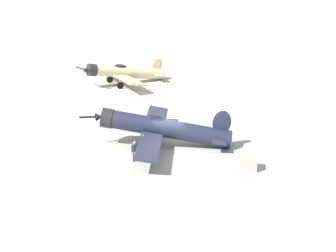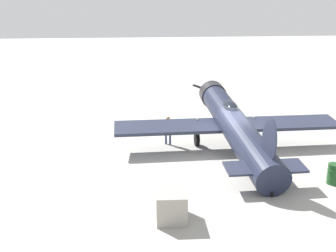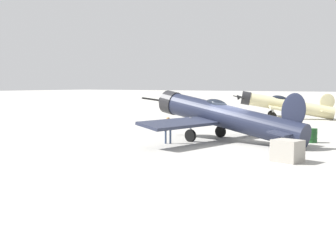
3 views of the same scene
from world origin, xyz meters
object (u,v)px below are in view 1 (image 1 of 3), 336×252
at_px(airplane_foreground, 162,128).
at_px(ground_crew_mechanic, 135,149).
at_px(fuel_drum, 217,129).
at_px(equipment_crate, 248,163).
at_px(airplane_mid_apron, 124,72).

relative_size(airplane_foreground, ground_crew_mechanic, 7.63).
bearing_deg(fuel_drum, airplane_foreground, 25.19).
height_order(airplane_foreground, ground_crew_mechanic, airplane_foreground).
distance_m(airplane_foreground, equipment_crate, 8.04).
relative_size(airplane_mid_apron, equipment_crate, 7.10).
bearing_deg(equipment_crate, airplane_mid_apron, -71.59).
height_order(airplane_foreground, fuel_drum, airplane_foreground).
distance_m(ground_crew_mechanic, fuel_drum, 9.15).
relative_size(ground_crew_mechanic, equipment_crate, 1.11).
xyz_separation_m(airplane_foreground, airplane_mid_apron, (2.55, -20.16, -0.13)).
distance_m(ground_crew_mechanic, equipment_crate, 8.64).
relative_size(airplane_foreground, airplane_mid_apron, 1.19).
xyz_separation_m(airplane_mid_apron, ground_crew_mechanic, (-0.20, 23.06, -0.47)).
height_order(airplane_foreground, equipment_crate, airplane_foreground).
xyz_separation_m(ground_crew_mechanic, equipment_crate, (-8.28, 2.42, -0.48)).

